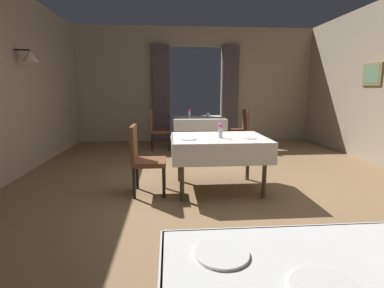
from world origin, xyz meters
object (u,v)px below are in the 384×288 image
dining_table_mid (219,144)px  glass_far_b (208,114)px  flower_vase_far (189,113)px  flower_vase_mid (221,130)px  plate_near_d (222,253)px  dining_table_far (199,121)px  plate_mid_c (188,139)px  chair_far_left (157,128)px  plate_mid_b (249,138)px  plate_far_c (214,118)px  chair_far_right (240,127)px  chair_mid_left (143,156)px

dining_table_mid → glass_far_b: (0.26, 3.02, 0.14)m
dining_table_mid → flower_vase_far: 2.74m
flower_vase_mid → plate_near_d: bearing=-100.0°
dining_table_mid → dining_table_far: size_ratio=1.09×
plate_mid_c → flower_vase_far: 2.91m
dining_table_mid → plate_mid_c: size_ratio=5.89×
chair_far_left → flower_vase_mid: (0.97, -2.92, 0.35)m
plate_mid_b → plate_far_c: size_ratio=1.04×
plate_near_d → plate_far_c: size_ratio=1.18×
plate_far_c → plate_mid_b: bearing=-89.1°
chair_far_right → glass_far_b: bearing=157.8°
dining_table_mid → flower_vase_mid: bearing=-86.2°
chair_far_right → flower_vase_far: size_ratio=4.46×
glass_far_b → dining_table_mid: bearing=-94.9°
chair_far_left → flower_vase_far: bearing=-7.8°
plate_near_d → flower_vase_far: bearing=87.3°
flower_vase_far → plate_far_c: 0.57m
chair_mid_left → chair_far_right: 3.46m
plate_near_d → plate_far_c: (0.82, 5.48, 0.00)m
chair_far_right → glass_far_b: chair_far_right is taller
plate_mid_c → glass_far_b: glass_far_b is taller
flower_vase_mid → plate_mid_b: bearing=-9.9°
chair_far_left → plate_mid_b: size_ratio=4.86×
chair_far_right → plate_mid_b: 2.95m
dining_table_mid → plate_far_c: plate_far_c is taller
dining_table_far → plate_mid_c: (-0.44, -2.99, 0.10)m
plate_mid_b → plate_far_c: (-0.05, 2.80, 0.00)m
plate_mid_b → plate_mid_c: size_ratio=0.87×
chair_far_left → plate_far_c: chair_far_left is taller
plate_near_d → flower_vase_far: (0.26, 5.56, 0.11)m
dining_table_far → chair_far_left: size_ratio=1.27×
dining_table_mid → glass_far_b: glass_far_b is taller
chair_mid_left → plate_near_d: chair_mid_left is taller
chair_far_right → flower_vase_mid: bearing=-109.2°
dining_table_mid → chair_far_left: size_ratio=1.39×
flower_vase_mid → glass_far_b: size_ratio=2.15×
dining_table_far → chair_mid_left: 3.09m
dining_table_mid → plate_near_d: bearing=-99.6°
dining_table_mid → plate_mid_b: 0.43m
chair_mid_left → flower_vase_far: 2.95m
dining_table_mid → plate_mid_b: bearing=-22.0°
chair_far_right → plate_mid_c: chair_far_right is taller
glass_far_b → plate_far_c: bearing=-77.9°
chair_mid_left → chair_far_left: same height
dining_table_mid → plate_far_c: (0.34, 2.65, 0.10)m
dining_table_far → plate_mid_b: (0.38, -2.98, 0.10)m
flower_vase_mid → plate_far_c: flower_vase_mid is taller
glass_far_b → plate_far_c: size_ratio=0.52×
dining_table_far → plate_mid_b: bearing=-82.8°
chair_far_right → flower_vase_far: flower_vase_far is taller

